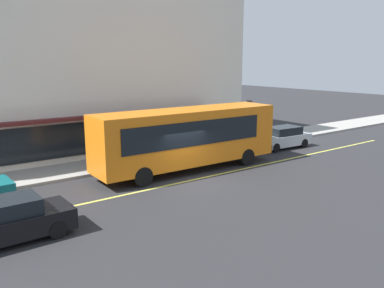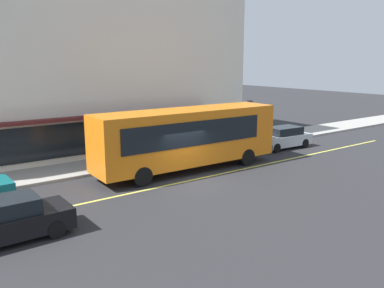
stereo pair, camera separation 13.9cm
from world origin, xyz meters
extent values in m
plane|color=#28282B|center=(0.00, 0.00, 0.00)|extent=(120.00, 120.00, 0.00)
cube|color=#9E9B93|center=(0.00, 5.40, 0.07)|extent=(80.00, 3.19, 0.15)
cube|color=#D8D14C|center=(0.00, 0.00, 0.00)|extent=(36.00, 0.16, 0.01)
cube|color=silver|center=(-3.04, 11.00, 5.76)|extent=(26.49, 8.01, 11.53)
cube|color=#4C1919|center=(-3.04, 6.75, 2.80)|extent=(18.54, 0.70, 0.20)
cube|color=black|center=(-3.04, 6.97, 1.50)|extent=(15.89, 0.08, 2.00)
cube|color=orange|center=(1.11, 1.71, 2.00)|extent=(11.04, 2.68, 3.00)
cube|color=black|center=(6.56, 1.62, 2.36)|extent=(0.15, 2.10, 1.80)
cube|color=black|center=(0.83, 2.98, 2.36)|extent=(8.80, 0.20, 1.32)
cube|color=black|center=(0.79, 0.44, 2.36)|extent=(8.80, 0.20, 1.32)
cube|color=#0CF259|center=(6.63, 1.62, 3.25)|extent=(0.11, 1.90, 0.36)
cube|color=#2D2D33|center=(6.66, 1.62, 0.75)|extent=(0.20, 2.40, 0.40)
cylinder|color=black|center=(4.64, 2.78, 0.50)|extent=(1.00, 0.32, 1.00)
cylinder|color=black|center=(4.61, 0.52, 0.50)|extent=(1.00, 0.32, 1.00)
cylinder|color=black|center=(-2.39, 2.89, 0.50)|extent=(1.00, 0.32, 1.00)
cylinder|color=black|center=(-2.43, 0.63, 0.50)|extent=(1.00, 0.32, 1.00)
cylinder|color=#2D2D33|center=(8.59, 4.27, 1.75)|extent=(0.12, 0.12, 3.20)
cube|color=black|center=(8.59, 4.47, 2.90)|extent=(0.30, 0.30, 0.90)
sphere|color=red|center=(8.59, 4.64, 3.17)|extent=(0.18, 0.18, 0.18)
sphere|color=orange|center=(8.59, 4.64, 2.90)|extent=(0.18, 0.18, 0.18)
sphere|color=green|center=(8.59, 4.64, 2.63)|extent=(0.18, 0.18, 0.18)
cube|color=#B7BABF|center=(10.02, 2.53, 0.60)|extent=(4.38, 2.01, 0.75)
cube|color=black|center=(10.17, 2.52, 1.25)|extent=(2.48, 1.63, 0.55)
cylinder|color=black|center=(8.56, 1.78, 0.32)|extent=(0.65, 0.25, 0.64)
cylinder|color=black|center=(8.64, 3.41, 0.32)|extent=(0.65, 0.25, 0.64)
cylinder|color=black|center=(11.40, 1.64, 0.32)|extent=(0.65, 0.25, 0.64)
cylinder|color=black|center=(11.48, 3.28, 0.32)|extent=(0.65, 0.25, 0.64)
cube|color=black|center=(-9.22, -1.98, 0.60)|extent=(4.33, 1.87, 0.75)
cube|color=black|center=(-9.37, -1.98, 1.25)|extent=(2.43, 1.55, 0.55)
cylinder|color=black|center=(-7.82, -1.13, 0.32)|extent=(0.64, 0.23, 0.64)
cylinder|color=black|center=(-7.79, -2.77, 0.32)|extent=(0.64, 0.23, 0.64)
camera|label=1|loc=(-11.70, -16.04, 6.15)|focal=37.03mm
camera|label=2|loc=(-11.59, -16.12, 6.15)|focal=37.03mm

